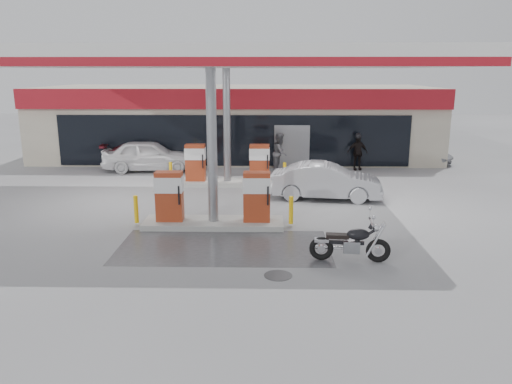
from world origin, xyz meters
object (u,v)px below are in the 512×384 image
(sedan_white, at_px, (149,155))
(biker_walking, at_px, (357,153))
(hatchback_silver, at_px, (326,181))
(parked_car_right, at_px, (415,153))
(parked_car_left, at_px, (147,155))
(attendant, at_px, (280,153))
(pump_island_far, at_px, (227,169))
(parked_motorcycle, at_px, (351,244))
(pump_island_near, at_px, (213,205))

(sedan_white, bearing_deg, biker_walking, -92.06)
(hatchback_silver, xyz_separation_m, parked_car_right, (5.70, 7.77, -0.16))
(parked_car_right, bearing_deg, sedan_white, 122.42)
(parked_car_left, relative_size, biker_walking, 2.53)
(sedan_white, height_order, attendant, attendant)
(parked_car_left, bearing_deg, sedan_white, -164.32)
(parked_car_left, bearing_deg, pump_island_far, -136.00)
(hatchback_silver, relative_size, biker_walking, 2.43)
(parked_car_left, bearing_deg, biker_walking, -97.09)
(parked_motorcycle, distance_m, biker_walking, 12.71)
(sedan_white, xyz_separation_m, biker_walking, (10.42, 0.46, 0.11))
(pump_island_far, height_order, attendant, attendant)
(pump_island_near, distance_m, hatchback_silver, 5.41)
(pump_island_far, distance_m, parked_car_left, 6.02)
(sedan_white, distance_m, parked_car_right, 14.07)
(hatchback_silver, height_order, parked_car_left, hatchback_silver)
(pump_island_near, distance_m, biker_walking, 11.38)
(parked_motorcycle, bearing_deg, parked_car_right, 73.32)
(attendant, bearing_deg, hatchback_silver, -147.13)
(hatchback_silver, bearing_deg, parked_motorcycle, -173.48)
(parked_motorcycle, bearing_deg, pump_island_far, 118.89)
(parked_car_right, distance_m, biker_walking, 3.95)
(pump_island_near, height_order, attendant, attendant)
(attendant, relative_size, parked_car_left, 0.44)
(parked_motorcycle, relative_size, hatchback_silver, 0.50)
(parked_motorcycle, distance_m, parked_car_left, 15.50)
(attendant, bearing_deg, pump_island_far, 154.89)
(sedan_white, distance_m, attendant, 6.52)
(pump_island_far, height_order, parked_car_left, pump_island_far)
(pump_island_far, relative_size, parked_car_left, 1.15)
(pump_island_near, bearing_deg, pump_island_far, 90.00)
(parked_car_left, bearing_deg, pump_island_near, -160.14)
(biker_walking, bearing_deg, pump_island_far, -157.73)
(pump_island_far, relative_size, biker_walking, 2.92)
(parked_motorcycle, distance_m, sedan_white, 14.49)
(parked_car_right, relative_size, biker_walking, 2.22)
(parked_motorcycle, distance_m, hatchback_silver, 6.60)
(attendant, distance_m, parked_car_right, 7.80)
(biker_walking, bearing_deg, sedan_white, 175.76)
(sedan_white, relative_size, attendant, 2.34)
(attendant, height_order, parked_car_right, attendant)
(sedan_white, bearing_deg, parked_motorcycle, -150.70)
(attendant, relative_size, biker_walking, 1.10)
(sedan_white, distance_m, parked_car_left, 1.04)
(attendant, distance_m, parked_car_left, 6.98)
(pump_island_far, height_order, sedan_white, pump_island_far)
(pump_island_near, distance_m, parked_motorcycle, 4.95)
(parked_motorcycle, xyz_separation_m, attendant, (-1.56, 11.80, 0.49))
(parked_car_right, bearing_deg, attendant, 132.09)
(pump_island_near, distance_m, pump_island_far, 6.00)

